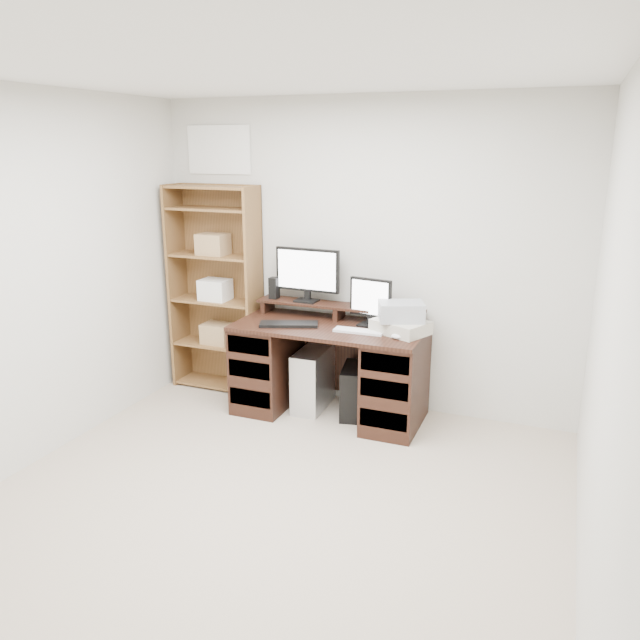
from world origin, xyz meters
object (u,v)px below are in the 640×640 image
Objects in this scene: tower_black at (354,391)px; tower_silver at (313,379)px; bookshelf at (217,287)px; desk at (330,368)px; monitor_small at (370,300)px; printer at (401,327)px; monitor_wide at (307,272)px.

tower_silver is at bearing 165.31° from tower_black.
tower_black is at bearing -6.83° from bookshelf.
desk is 3.43× the size of tower_black.
monitor_small reaches higher than printer.
monitor_small is 0.87× the size of tower_black.
bookshelf is at bearing -174.97° from monitor_small.
tower_silver is 0.28× the size of bookshelf.
bookshelf is at bearing -177.42° from monitor_wide.
printer is 0.93m from tower_silver.
monitor_wide is 0.89m from bookshelf.
monitor_wide reaches higher than printer.
monitor_wide is 1.11× the size of tower_silver.
printer reaches higher than tower_black.
desk is 3.97× the size of monitor_small.
bookshelf reaches higher than monitor_small.
tower_silver is (-0.18, 0.07, -0.14)m from desk.
monitor_wide is 1.43× the size of printer.
tower_silver reaches higher than tower_black.
monitor_small is at bearing -8.27° from monitor_wide.
monitor_wide is at bearing 0.40° from bookshelf.
tower_silver is (-0.74, 0.06, -0.55)m from printer.
printer is at bearing -11.58° from monitor_wide.
desk is 3.84× the size of printer.
desk is 2.99× the size of tower_silver.
tower_black is (0.36, -0.02, -0.05)m from tower_silver.
desk is at bearing -24.78° from tower_silver.
tower_black is (0.19, 0.05, -0.18)m from desk.
monitor_wide is 0.88m from tower_silver.
monitor_wide is 0.61m from monitor_small.
tower_black is at bearing -17.20° from monitor_wide.
monitor_wide is 0.93m from printer.
desk is 0.70m from printer.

